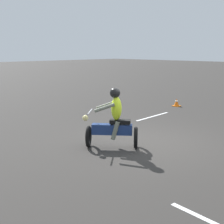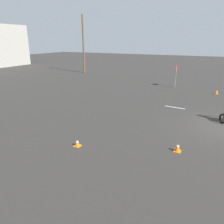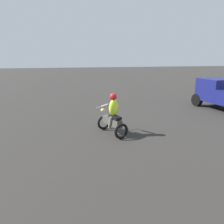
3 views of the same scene
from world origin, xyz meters
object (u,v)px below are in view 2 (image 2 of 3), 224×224
at_px(traffic_cone_mid_left, 77,143).
at_px(stop_sign, 176,72).
at_px(utility_pole_near, 83,45).
at_px(traffic_cone_mid_center, 217,92).
at_px(traffic_cone_near_right, 178,148).

bearing_deg(traffic_cone_mid_left, stop_sign, -4.83).
distance_m(stop_sign, utility_pole_near, 15.57).
relative_size(stop_sign, traffic_cone_mid_center, 5.72).
relative_size(stop_sign, traffic_cone_mid_left, 6.93).
bearing_deg(utility_pole_near, stop_sign, -107.50).
bearing_deg(traffic_cone_near_right, stop_sign, 12.12).
bearing_deg(traffic_cone_near_right, utility_pole_near, 43.16).
xyz_separation_m(stop_sign, traffic_cone_mid_left, (-15.92, 1.35, -1.48)).
bearing_deg(traffic_cone_near_right, traffic_cone_mid_center, -4.78).
height_order(stop_sign, utility_pole_near, utility_pole_near).
bearing_deg(traffic_cone_mid_left, utility_pole_near, 32.94).
relative_size(stop_sign, utility_pole_near, 0.28).
distance_m(traffic_cone_near_right, traffic_cone_mid_left, 4.71).
bearing_deg(utility_pole_near, traffic_cone_near_right, -136.84).
distance_m(traffic_cone_mid_center, utility_pole_near, 20.11).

